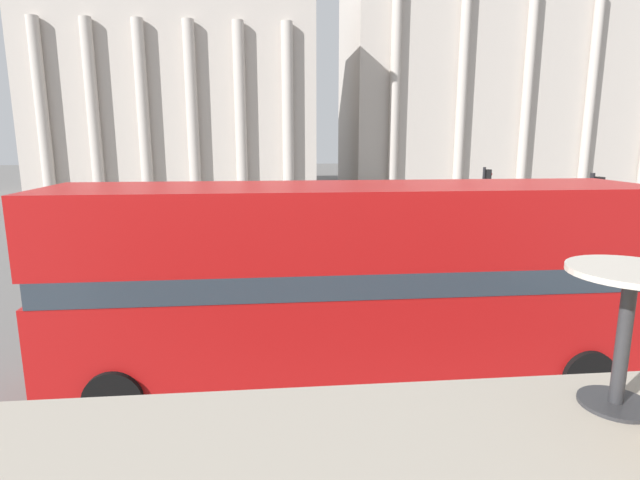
{
  "coord_description": "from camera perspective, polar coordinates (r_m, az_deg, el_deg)",
  "views": [
    {
      "loc": [
        -1.1,
        -2.54,
        4.85
      ],
      "look_at": [
        0.66,
        15.37,
        1.21
      ],
      "focal_mm": 28.0,
      "sensor_mm": 36.0,
      "label": 1
    }
  ],
  "objects": [
    {
      "name": "pedestrian_grey",
      "position": [
        31.4,
        -8.17,
        4.15
      ],
      "size": [
        0.32,
        0.32,
        1.63
      ],
      "rotation": [
        0.0,
        0.0,
        5.82
      ],
      "color": "#282B33",
      "rests_on": "ground_plane"
    },
    {
      "name": "pedestrian_black",
      "position": [
        21.11,
        16.23,
        0.22
      ],
      "size": [
        0.32,
        0.32,
        1.6
      ],
      "rotation": [
        0.0,
        0.0,
        3.58
      ],
      "color": "#282B33",
      "rests_on": "ground_plane"
    },
    {
      "name": "traffic_light_near",
      "position": [
        15.05,
        28.46,
        1.44
      ],
      "size": [
        0.42,
        0.24,
        3.99
      ],
      "color": "black",
      "rests_on": "ground_plane"
    },
    {
      "name": "plaza_building_right",
      "position": [
        59.73,
        19.18,
        16.66
      ],
      "size": [
        32.46,
        15.63,
        21.85
      ],
      "color": "#BCB2A8",
      "rests_on": "ground_plane"
    },
    {
      "name": "car_silver",
      "position": [
        29.78,
        13.24,
        3.11
      ],
      "size": [
        4.2,
        1.93,
        1.35
      ],
      "rotation": [
        0.0,
        0.0,
        5.77
      ],
      "color": "black",
      "rests_on": "ground_plane"
    },
    {
      "name": "pedestrian_red",
      "position": [
        24.01,
        -16.48,
        1.6
      ],
      "size": [
        0.32,
        0.32,
        1.65
      ],
      "rotation": [
        0.0,
        0.0,
        3.32
      ],
      "color": "#282B33",
      "rests_on": "ground_plane"
    },
    {
      "name": "plaza_building_left",
      "position": [
        47.46,
        -15.63,
        15.18
      ],
      "size": [
        23.69,
        12.88,
        16.58
      ],
      "color": "#BCB2A8",
      "rests_on": "ground_plane"
    },
    {
      "name": "traffic_light_mid",
      "position": [
        22.58,
        18.27,
        4.68
      ],
      "size": [
        0.42,
        0.24,
        3.7
      ],
      "color": "black",
      "rests_on": "ground_plane"
    },
    {
      "name": "double_decker_bus",
      "position": [
        9.82,
        3.63,
        -4.02
      ],
      "size": [
        11.37,
        2.71,
        3.99
      ],
      "rotation": [
        0.0,
        0.0,
        0.01
      ],
      "color": "black",
      "rests_on": "ground_plane"
    },
    {
      "name": "cafe_dining_table",
      "position": [
        2.92,
        31.71,
        -6.49
      ],
      "size": [
        0.6,
        0.6,
        0.73
      ],
      "color": "#2D2D30",
      "rests_on": "cafe_floor_slab"
    },
    {
      "name": "pedestrian_white",
      "position": [
        14.61,
        3.08,
        -4.11
      ],
      "size": [
        0.32,
        0.32,
        1.64
      ],
      "rotation": [
        0.0,
        0.0,
        0.77
      ],
      "color": "#282B33",
      "rests_on": "ground_plane"
    }
  ]
}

